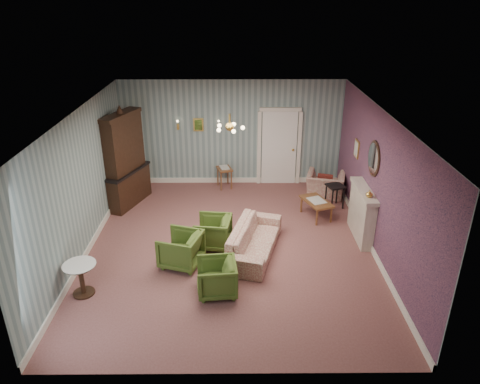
{
  "coord_description": "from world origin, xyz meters",
  "views": [
    {
      "loc": [
        0.14,
        -8.3,
        5.06
      ],
      "look_at": [
        0.2,
        0.4,
        1.1
      ],
      "focal_mm": 33.63,
      "sensor_mm": 36.0,
      "label": 1
    }
  ],
  "objects_px": {
    "dresser": "(124,157)",
    "fireplace": "(362,213)",
    "side_table_black": "(335,196)",
    "olive_chair_c": "(213,231)",
    "olive_chair_a": "(217,276)",
    "pedestal_table": "(82,279)",
    "sofa_chintz": "(254,235)",
    "wingback_chair": "(326,181)",
    "coffee_table": "(316,209)",
    "olive_chair_b": "(181,248)"
  },
  "relations": [
    {
      "from": "wingback_chair",
      "to": "dresser",
      "type": "xyz_separation_m",
      "value": [
        -5.13,
        -0.42,
        0.83
      ]
    },
    {
      "from": "olive_chair_c",
      "to": "coffee_table",
      "type": "distance_m",
      "value": 2.76
    },
    {
      "from": "sofa_chintz",
      "to": "coffee_table",
      "type": "xyz_separation_m",
      "value": [
        1.55,
        1.58,
        -0.18
      ]
    },
    {
      "from": "pedestal_table",
      "to": "side_table_black",
      "type": "bearing_deg",
      "value": 33.8
    },
    {
      "from": "wingback_chair",
      "to": "fireplace",
      "type": "relative_size",
      "value": 0.69
    },
    {
      "from": "sofa_chintz",
      "to": "dresser",
      "type": "xyz_separation_m",
      "value": [
        -3.14,
        2.4,
        0.85
      ]
    },
    {
      "from": "olive_chair_c",
      "to": "sofa_chintz",
      "type": "bearing_deg",
      "value": 80.68
    },
    {
      "from": "olive_chair_a",
      "to": "sofa_chintz",
      "type": "xyz_separation_m",
      "value": [
        0.72,
        1.37,
        0.05
      ]
    },
    {
      "from": "wingback_chair",
      "to": "coffee_table",
      "type": "distance_m",
      "value": 1.33
    },
    {
      "from": "olive_chair_a",
      "to": "pedestal_table",
      "type": "height_order",
      "value": "olive_chair_a"
    },
    {
      "from": "fireplace",
      "to": "coffee_table",
      "type": "height_order",
      "value": "fireplace"
    },
    {
      "from": "pedestal_table",
      "to": "olive_chair_c",
      "type": "bearing_deg",
      "value": 35.87
    },
    {
      "from": "olive_chair_c",
      "to": "fireplace",
      "type": "distance_m",
      "value": 3.27
    },
    {
      "from": "olive_chair_a",
      "to": "olive_chair_b",
      "type": "distance_m",
      "value": 1.18
    },
    {
      "from": "pedestal_table",
      "to": "fireplace",
      "type": "bearing_deg",
      "value": 20.15
    },
    {
      "from": "olive_chair_b",
      "to": "wingback_chair",
      "type": "relative_size",
      "value": 0.8
    },
    {
      "from": "fireplace",
      "to": "coffee_table",
      "type": "relative_size",
      "value": 1.61
    },
    {
      "from": "olive_chair_b",
      "to": "sofa_chintz",
      "type": "bearing_deg",
      "value": 124.21
    },
    {
      "from": "dresser",
      "to": "pedestal_table",
      "type": "distance_m",
      "value": 3.9
    },
    {
      "from": "side_table_black",
      "to": "olive_chair_c",
      "type": "bearing_deg",
      "value": -147.87
    },
    {
      "from": "olive_chair_a",
      "to": "coffee_table",
      "type": "distance_m",
      "value": 3.72
    },
    {
      "from": "olive_chair_b",
      "to": "side_table_black",
      "type": "height_order",
      "value": "olive_chair_b"
    },
    {
      "from": "olive_chair_b",
      "to": "olive_chair_c",
      "type": "xyz_separation_m",
      "value": [
        0.6,
        0.7,
        -0.01
      ]
    },
    {
      "from": "olive_chair_b",
      "to": "sofa_chintz",
      "type": "distance_m",
      "value": 1.53
    },
    {
      "from": "fireplace",
      "to": "side_table_black",
      "type": "distance_m",
      "value": 1.53
    },
    {
      "from": "dresser",
      "to": "pedestal_table",
      "type": "xyz_separation_m",
      "value": [
        0.0,
        -3.78,
        -0.94
      ]
    },
    {
      "from": "fireplace",
      "to": "pedestal_table",
      "type": "xyz_separation_m",
      "value": [
        -5.51,
        -2.02,
        -0.26
      ]
    },
    {
      "from": "dresser",
      "to": "side_table_black",
      "type": "bearing_deg",
      "value": 17.32
    },
    {
      "from": "olive_chair_a",
      "to": "sofa_chintz",
      "type": "bearing_deg",
      "value": 146.53
    },
    {
      "from": "olive_chair_b",
      "to": "pedestal_table",
      "type": "xyz_separation_m",
      "value": [
        -1.67,
        -0.94,
        -0.07
      ]
    },
    {
      "from": "dresser",
      "to": "pedestal_table",
      "type": "height_order",
      "value": "dresser"
    },
    {
      "from": "olive_chair_c",
      "to": "side_table_black",
      "type": "height_order",
      "value": "olive_chair_c"
    },
    {
      "from": "olive_chair_b",
      "to": "coffee_table",
      "type": "bearing_deg",
      "value": 141.19
    },
    {
      "from": "olive_chair_c",
      "to": "coffee_table",
      "type": "bearing_deg",
      "value": 126.03
    },
    {
      "from": "fireplace",
      "to": "pedestal_table",
      "type": "bearing_deg",
      "value": -159.85
    },
    {
      "from": "side_table_black",
      "to": "fireplace",
      "type": "bearing_deg",
      "value": -79.56
    },
    {
      "from": "coffee_table",
      "to": "dresser",
      "type": "bearing_deg",
      "value": 170.14
    },
    {
      "from": "olive_chair_c",
      "to": "pedestal_table",
      "type": "distance_m",
      "value": 2.81
    },
    {
      "from": "olive_chair_a",
      "to": "pedestal_table",
      "type": "xyz_separation_m",
      "value": [
        -2.41,
        -0.02,
        -0.04
      ]
    },
    {
      "from": "olive_chair_c",
      "to": "sofa_chintz",
      "type": "xyz_separation_m",
      "value": [
        0.86,
        -0.26,
        0.03
      ]
    },
    {
      "from": "dresser",
      "to": "side_table_black",
      "type": "height_order",
      "value": "dresser"
    },
    {
      "from": "dresser",
      "to": "fireplace",
      "type": "height_order",
      "value": "dresser"
    },
    {
      "from": "dresser",
      "to": "fireplace",
      "type": "distance_m",
      "value": 5.82
    },
    {
      "from": "sofa_chintz",
      "to": "wingback_chair",
      "type": "bearing_deg",
      "value": -20.19
    },
    {
      "from": "coffee_table",
      "to": "sofa_chintz",
      "type": "bearing_deg",
      "value": -134.45
    },
    {
      "from": "dresser",
      "to": "wingback_chair",
      "type": "bearing_deg",
      "value": 25.05
    },
    {
      "from": "olive_chair_a",
      "to": "side_table_black",
      "type": "bearing_deg",
      "value": 135.32
    },
    {
      "from": "pedestal_table",
      "to": "wingback_chair",
      "type": "bearing_deg",
      "value": 39.33
    },
    {
      "from": "side_table_black",
      "to": "pedestal_table",
      "type": "bearing_deg",
      "value": -146.2
    },
    {
      "from": "wingback_chair",
      "to": "pedestal_table",
      "type": "relative_size",
      "value": 1.52
    }
  ]
}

